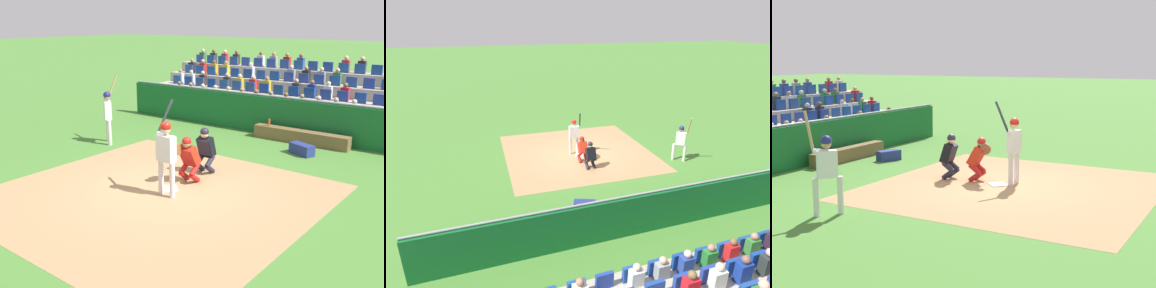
{
  "view_description": "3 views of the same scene",
  "coord_description": "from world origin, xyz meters",
  "views": [
    {
      "loc": [
        -6.58,
        7.94,
        4.09
      ],
      "look_at": [
        -0.57,
        -0.21,
        1.21
      ],
      "focal_mm": 41.52,
      "sensor_mm": 36.0,
      "label": 1
    },
    {
      "loc": [
        -4.91,
        -13.97,
        6.37
      ],
      "look_at": [
        -0.31,
        -0.5,
        0.86
      ],
      "focal_mm": 29.8,
      "sensor_mm": 36.0,
      "label": 2
    },
    {
      "loc": [
        12.88,
        5.84,
        3.38
      ],
      "look_at": [
        0.01,
        -1.04,
        1.05
      ],
      "focal_mm": 50.01,
      "sensor_mm": 36.0,
      "label": 3
    }
  ],
  "objects": [
    {
      "name": "batter_at_plate",
      "position": [
        -0.23,
        0.35,
        1.15
      ],
      "size": [
        0.58,
        0.63,
        2.26
      ],
      "color": "silver",
      "rests_on": "ground_plane"
    },
    {
      "name": "dugout_bench",
      "position": [
        -0.92,
        -5.92,
        0.22
      ],
      "size": [
        3.33,
        0.4,
        0.44
      ],
      "primitive_type": "cube",
      "color": "brown",
      "rests_on": "ground_plane"
    },
    {
      "name": "equipment_duffel_bag",
      "position": [
        -1.49,
        -4.71,
        0.17
      ],
      "size": [
        0.86,
        0.62,
        0.34
      ],
      "primitive_type": "cube",
      "rotation": [
        0.0,
        0.0,
        -0.38
      ],
      "color": "navy",
      "rests_on": "ground_plane"
    },
    {
      "name": "catcher_crouching",
      "position": [
        -0.12,
        -0.65,
        0.71
      ],
      "size": [
        0.47,
        0.72,
        1.26
      ],
      "color": "#AA1A18",
      "rests_on": "ground_plane"
    },
    {
      "name": "on_deck_batter",
      "position": [
        4.32,
        -2.1,
        1.1
      ],
      "size": [
        0.6,
        0.82,
        2.28
      ],
      "color": "silver",
      "rests_on": "ground_plane"
    },
    {
      "name": "water_bottle_on_bench",
      "position": [
        0.24,
        -5.88,
        0.57
      ],
      "size": [
        0.07,
        0.07,
        0.26
      ],
      "primitive_type": "cylinder",
      "color": "#D54A1F",
      "rests_on": "dugout_bench"
    },
    {
      "name": "ground_plane",
      "position": [
        0.0,
        0.0,
        0.0
      ],
      "size": [
        160.0,
        160.0,
        0.0
      ],
      "primitive_type": "plane",
      "color": "#457A30"
    },
    {
      "name": "home_plate_umpire",
      "position": [
        -0.05,
        -1.52,
        0.71
      ],
      "size": [
        0.47,
        0.47,
        1.31
      ],
      "color": "#211F2F",
      "rests_on": "ground_plane"
    },
    {
      "name": "home_plate_marker",
      "position": [
        0.0,
        0.0,
        0.02
      ],
      "size": [
        0.62,
        0.62,
        0.02
      ],
      "primitive_type": "cube",
      "rotation": [
        0.0,
        0.0,
        0.79
      ],
      "color": "white",
      "rests_on": "infield_dirt_patch"
    },
    {
      "name": "infield_dirt_patch",
      "position": [
        0.0,
        0.5,
        0.0
      ],
      "size": [
        7.5,
        7.38,
        0.01
      ],
      "primitive_type": "cube",
      "rotation": [
        0.0,
        0.0,
        -0.03
      ],
      "color": "#A17D54",
      "rests_on": "ground_plane"
    },
    {
      "name": "dugout_wall",
      "position": [
        0.0,
        -6.47,
        0.69
      ],
      "size": [
        14.03,
        0.24,
        1.43
      ],
      "color": "#125B27",
      "rests_on": "ground_plane"
    }
  ]
}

